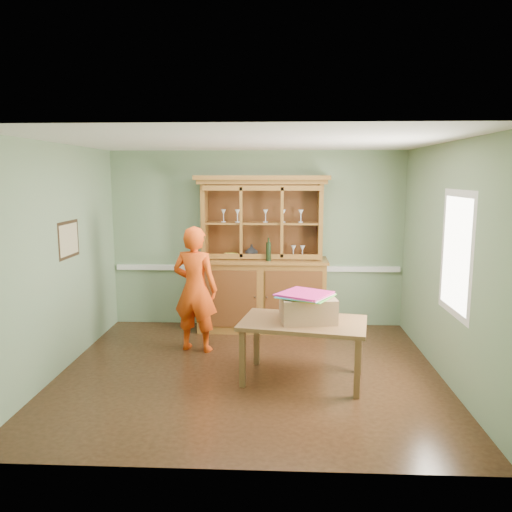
{
  "coord_description": "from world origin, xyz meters",
  "views": [
    {
      "loc": [
        0.34,
        -5.65,
        2.32
      ],
      "look_at": [
        0.06,
        0.4,
        1.35
      ],
      "focal_mm": 35.0,
      "sensor_mm": 36.0,
      "label": 1
    }
  ],
  "objects_px": {
    "dining_table": "(303,328)",
    "cardboard_box": "(308,309)",
    "china_hutch": "(262,277)",
    "person": "(195,289)"
  },
  "relations": [
    {
      "from": "china_hutch",
      "to": "dining_table",
      "type": "xyz_separation_m",
      "value": [
        0.54,
        -1.92,
        -0.2
      ]
    },
    {
      "from": "cardboard_box",
      "to": "dining_table",
      "type": "bearing_deg",
      "value": -158.23
    },
    {
      "from": "china_hutch",
      "to": "person",
      "type": "distance_m",
      "value": 1.3
    },
    {
      "from": "dining_table",
      "to": "cardboard_box",
      "type": "xyz_separation_m",
      "value": [
        0.05,
        0.02,
        0.22
      ]
    },
    {
      "from": "dining_table",
      "to": "person",
      "type": "relative_size",
      "value": 0.91
    },
    {
      "from": "dining_table",
      "to": "cardboard_box",
      "type": "distance_m",
      "value": 0.23
    },
    {
      "from": "china_hutch",
      "to": "cardboard_box",
      "type": "relative_size",
      "value": 3.88
    },
    {
      "from": "person",
      "to": "dining_table",
      "type": "bearing_deg",
      "value": 159.34
    },
    {
      "from": "dining_table",
      "to": "cardboard_box",
      "type": "relative_size",
      "value": 2.55
    },
    {
      "from": "china_hutch",
      "to": "cardboard_box",
      "type": "bearing_deg",
      "value": -72.74
    }
  ]
}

